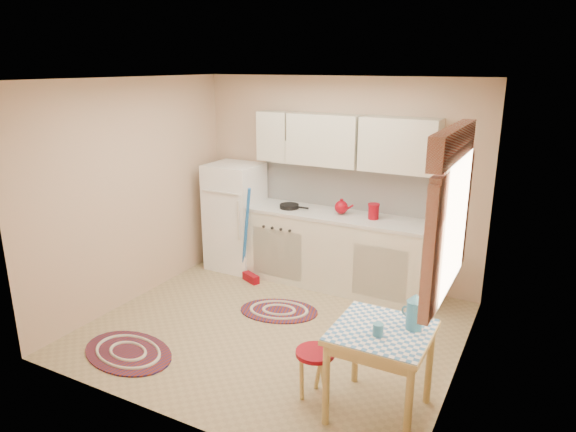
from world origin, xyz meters
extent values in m
plane|color=tan|center=(0.00, 0.00, 0.00)|extent=(3.60, 3.60, 0.00)
cube|color=silver|center=(0.00, 0.00, 2.50)|extent=(3.60, 3.20, 0.04)
cube|color=tan|center=(0.00, 1.60, 1.25)|extent=(3.60, 0.04, 2.50)
cube|color=tan|center=(0.00, -1.60, 1.25)|extent=(3.60, 0.04, 2.50)
cube|color=tan|center=(-1.80, 0.00, 1.25)|extent=(0.04, 3.20, 2.50)
cube|color=tan|center=(1.80, 0.00, 1.25)|extent=(0.04, 3.20, 2.50)
cube|color=white|center=(0.12, 1.59, 1.20)|extent=(2.25, 0.03, 0.55)
cube|color=beige|center=(0.12, 1.44, 1.77)|extent=(2.25, 0.33, 0.60)
cube|color=white|center=(1.78, -0.55, 1.55)|extent=(0.04, 0.85, 0.95)
cube|color=white|center=(-1.30, 1.25, 0.70)|extent=(0.65, 0.60, 1.40)
cube|color=beige|center=(0.10, 1.30, 0.44)|extent=(2.25, 0.60, 0.88)
cube|color=beige|center=(0.10, 1.30, 0.90)|extent=(2.27, 0.62, 0.04)
cylinder|color=black|center=(-0.49, 1.25, 0.94)|extent=(0.24, 0.24, 0.05)
cylinder|color=maroon|center=(0.58, 1.30, 1.00)|extent=(0.14, 0.14, 0.16)
cube|color=#DCBF6E|center=(1.36, -0.79, 0.36)|extent=(0.72, 0.72, 0.72)
cylinder|color=maroon|center=(0.84, -0.83, 0.21)|extent=(0.35, 0.35, 0.42)
cylinder|color=teal|center=(1.37, -0.89, 0.77)|extent=(0.09, 0.09, 0.10)
camera|label=1|loc=(2.35, -4.15, 2.63)|focal=32.00mm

